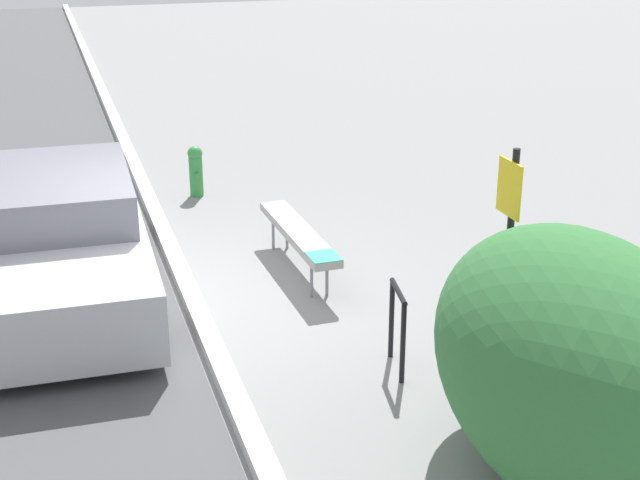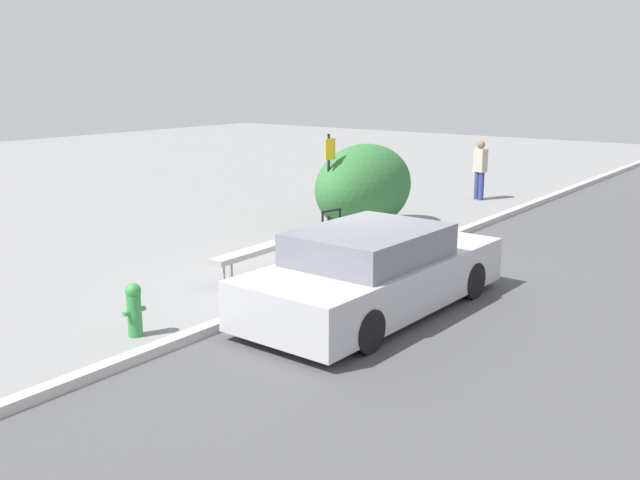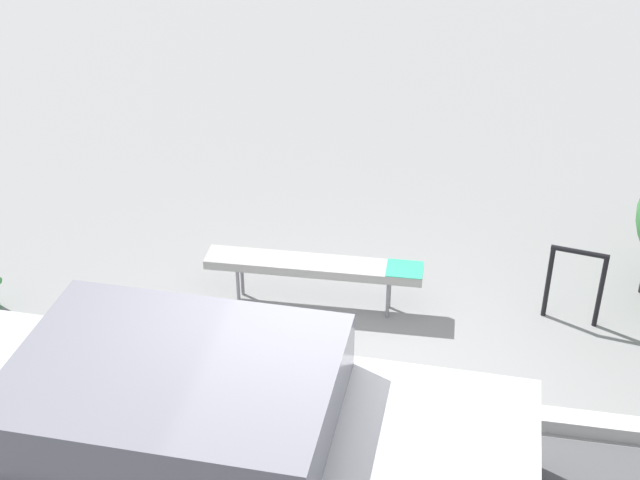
% 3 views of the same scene
% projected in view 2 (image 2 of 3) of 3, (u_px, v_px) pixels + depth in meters
% --- Properties ---
extents(ground_plane, '(60.00, 60.00, 0.00)m').
position_uv_depth(ground_plane, '(334.00, 284.00, 12.38)').
color(ground_plane, gray).
extents(curb, '(60.00, 0.20, 0.13)m').
position_uv_depth(curb, '(334.00, 281.00, 12.37)').
color(curb, '#B7B7B2').
rests_on(curb, ground_plane).
extents(bench, '(2.19, 0.39, 0.54)m').
position_uv_depth(bench, '(257.00, 251.00, 12.74)').
color(bench, gray).
rests_on(bench, ground_plane).
extents(bike_rack, '(0.55, 0.14, 0.83)m').
position_uv_depth(bike_rack, '(331.00, 225.00, 14.83)').
color(bike_rack, black).
rests_on(bike_rack, ground_plane).
extents(sign_post, '(0.36, 0.08, 2.30)m').
position_uv_depth(sign_post, '(329.00, 176.00, 15.61)').
color(sign_post, black).
rests_on(sign_post, ground_plane).
extents(fire_hydrant, '(0.36, 0.22, 0.77)m').
position_uv_depth(fire_hydrant, '(134.00, 308.00, 9.85)').
color(fire_hydrant, '#338C3F').
rests_on(fire_hydrant, ground_plane).
extents(shrub_hedge, '(3.00, 1.81, 1.99)m').
position_uv_depth(shrub_hedge, '(364.00, 187.00, 16.64)').
color(shrub_hedge, '#337038').
rests_on(shrub_hedge, ground_plane).
extents(pedestrian, '(0.35, 0.44, 1.71)m').
position_uv_depth(pedestrian, '(480.00, 168.00, 20.51)').
color(pedestrian, navy).
rests_on(pedestrian, ground_plane).
extents(parked_car_near, '(4.84, 2.02, 1.33)m').
position_uv_depth(parked_car_near, '(375.00, 272.00, 10.83)').
color(parked_car_near, black).
rests_on(parked_car_near, ground_plane).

